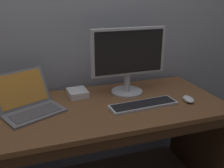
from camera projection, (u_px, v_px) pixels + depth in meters
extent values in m
cube|color=gray|center=(79.00, 7.00, 1.80)|extent=(4.14, 0.04, 2.62)
cube|color=brown|center=(96.00, 108.00, 1.65)|extent=(1.69, 0.72, 0.03)
cube|color=#3D2716|center=(197.00, 135.00, 2.02)|extent=(0.04, 0.66, 0.69)
cube|color=#3D2716|center=(113.00, 143.00, 1.36)|extent=(1.62, 0.02, 0.06)
cube|color=slate|center=(35.00, 113.00, 1.54)|extent=(0.40, 0.33, 0.01)
cube|color=#505054|center=(35.00, 113.00, 1.53)|extent=(0.32, 0.24, 0.00)
cube|color=slate|center=(21.00, 89.00, 1.60)|extent=(0.35, 0.24, 0.22)
cube|color=#C67F2D|center=(22.00, 89.00, 1.60)|extent=(0.31, 0.21, 0.19)
cylinder|color=#B7B7BC|center=(127.00, 92.00, 1.86)|extent=(0.22, 0.22, 0.02)
cylinder|color=#B7B7BC|center=(127.00, 82.00, 1.84)|extent=(0.04, 0.04, 0.13)
cube|color=#B7B7BC|center=(129.00, 52.00, 1.74)|extent=(0.53, 0.03, 0.32)
cube|color=black|center=(130.00, 52.00, 1.73)|extent=(0.49, 0.00, 0.29)
cube|color=#BCBCC1|center=(143.00, 105.00, 1.64)|extent=(0.46, 0.16, 0.02)
cube|color=black|center=(143.00, 103.00, 1.64)|extent=(0.43, 0.13, 0.00)
ellipsoid|color=white|center=(188.00, 99.00, 1.71)|extent=(0.08, 0.12, 0.03)
cube|color=silver|center=(78.00, 93.00, 1.80)|extent=(0.14, 0.16, 0.05)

